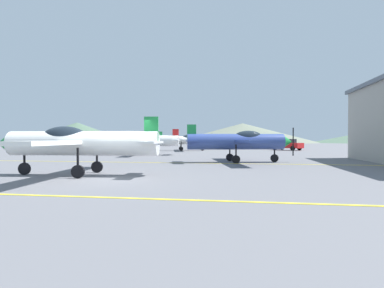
# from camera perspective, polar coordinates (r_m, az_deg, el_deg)

# --- Properties ---
(ground_plane) EXTENTS (400.00, 400.00, 0.00)m
(ground_plane) POSITION_cam_1_polar(r_m,az_deg,el_deg) (13.86, -13.43, -5.94)
(ground_plane) COLOR slate
(apron_line_near) EXTENTS (80.00, 0.16, 0.01)m
(apron_line_near) POSITION_cam_1_polar(r_m,az_deg,el_deg) (9.93, -23.37, -8.71)
(apron_line_near) COLOR yellow
(apron_line_near) RESTS_ON ground_plane
(apron_line_far) EXTENTS (80.00, 0.16, 0.01)m
(apron_line_far) POSITION_cam_1_polar(r_m,az_deg,el_deg) (21.61, -5.12, -3.42)
(apron_line_far) COLOR yellow
(apron_line_far) RESTS_ON ground_plane
(airplane_near) EXTENTS (7.71, 8.86, 2.65)m
(airplane_near) POSITION_cam_1_polar(r_m,az_deg,el_deg) (15.10, -20.20, 0.27)
(airplane_near) COLOR white
(airplane_near) RESTS_ON ground_plane
(airplane_mid) EXTENTS (7.75, 8.82, 2.65)m
(airplane_mid) POSITION_cam_1_polar(r_m,az_deg,el_deg) (22.20, 8.71, 0.53)
(airplane_mid) COLOR #33478C
(airplane_mid) RESTS_ON ground_plane
(airplane_far) EXTENTS (7.73, 8.86, 2.65)m
(airplane_far) POSITION_cam_1_polar(r_m,az_deg,el_deg) (32.34, -9.02, 0.66)
(airplane_far) COLOR white
(airplane_far) RESTS_ON ground_plane
(airplane_back) EXTENTS (7.75, 8.82, 2.65)m
(airplane_back) POSITION_cam_1_polar(r_m,az_deg,el_deg) (43.40, -1.38, 0.75)
(airplane_back) COLOR white
(airplane_back) RESTS_ON ground_plane
(car_sedan) EXTENTS (4.46, 4.13, 1.62)m
(car_sedan) POSITION_cam_1_polar(r_m,az_deg,el_deg) (46.99, 16.94, -0.06)
(car_sedan) COLOR red
(car_sedan) RESTS_ON ground_plane
(hill_left) EXTENTS (50.10, 50.10, 9.16)m
(hill_left) POSITION_cam_1_polar(r_m,az_deg,el_deg) (153.43, -20.24, 2.01)
(hill_left) COLOR #4C6651
(hill_left) RESTS_ON ground_plane
(hill_centerleft) EXTENTS (60.59, 60.59, 8.07)m
(hill_centerleft) POSITION_cam_1_polar(r_m,az_deg,el_deg) (131.90, 9.20, 2.00)
(hill_centerleft) COLOR slate
(hill_centerleft) RESTS_ON ground_plane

